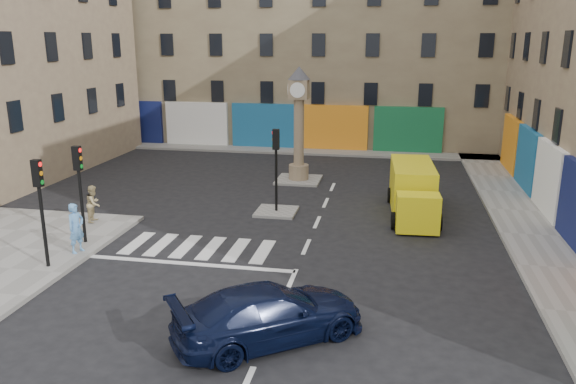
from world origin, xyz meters
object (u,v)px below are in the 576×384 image
(traffic_light_left_near, at_px, (40,196))
(traffic_light_island, at_px, (276,157))
(clock_pillar, at_px, (299,117))
(navy_sedan, at_px, (269,314))
(yellow_van, at_px, (413,190))
(pedestrian_tan, at_px, (94,204))
(pedestrian_blue, at_px, (76,228))
(traffic_light_left_far, at_px, (79,179))

(traffic_light_left_near, distance_m, traffic_light_island, 10.03)
(clock_pillar, distance_m, navy_sedan, 17.20)
(traffic_light_island, xyz_separation_m, yellow_van, (6.02, 1.06, -1.52))
(navy_sedan, distance_m, yellow_van, 12.54)
(clock_pillar, relative_size, pedestrian_tan, 3.91)
(pedestrian_blue, bearing_deg, traffic_light_island, -25.90)
(clock_pillar, relative_size, pedestrian_blue, 3.34)
(navy_sedan, bearing_deg, traffic_light_left_near, 33.44)
(navy_sedan, height_order, pedestrian_tan, pedestrian_tan)
(traffic_light_island, distance_m, pedestrian_blue, 8.91)
(traffic_light_left_near, relative_size, clock_pillar, 0.61)
(traffic_light_left_far, distance_m, traffic_light_island, 8.30)
(traffic_light_left_near, distance_m, traffic_light_left_far, 2.40)
(traffic_light_left_far, height_order, pedestrian_blue, traffic_light_left_far)
(navy_sedan, bearing_deg, clock_pillar, -29.52)
(pedestrian_tan, bearing_deg, traffic_light_island, -73.87)
(yellow_van, relative_size, pedestrian_blue, 3.31)
(traffic_light_left_near, bearing_deg, pedestrian_blue, 77.89)
(yellow_van, distance_m, pedestrian_blue, 14.14)
(yellow_van, xyz_separation_m, pedestrian_blue, (-12.02, -7.46, -0.01))
(navy_sedan, distance_m, pedestrian_blue, 9.24)
(traffic_light_island, bearing_deg, pedestrian_tan, -157.13)
(traffic_light_island, xyz_separation_m, clock_pillar, (0.00, 6.00, 0.96))
(traffic_light_left_near, xyz_separation_m, pedestrian_blue, (0.30, 1.40, -1.56))
(pedestrian_blue, bearing_deg, pedestrian_tan, 37.00)
(traffic_light_island, height_order, pedestrian_blue, traffic_light_island)
(navy_sedan, relative_size, pedestrian_tan, 3.27)
(navy_sedan, bearing_deg, pedestrian_blue, 24.62)
(traffic_light_left_far, xyz_separation_m, navy_sedan, (8.40, -5.45, -1.88))
(traffic_light_left_near, relative_size, yellow_van, 0.61)
(traffic_light_left_near, bearing_deg, yellow_van, 35.72)
(traffic_light_left_far, xyz_separation_m, yellow_van, (12.32, 6.46, -1.55))
(yellow_van, bearing_deg, pedestrian_blue, -151.16)
(yellow_van, height_order, pedestrian_tan, yellow_van)
(traffic_light_left_far, bearing_deg, yellow_van, 27.67)
(pedestrian_tan, bearing_deg, clock_pillar, -45.31)
(clock_pillar, height_order, pedestrian_tan, clock_pillar)
(traffic_light_left_near, relative_size, navy_sedan, 0.73)
(traffic_light_left_near, relative_size, traffic_light_left_far, 1.00)
(clock_pillar, xyz_separation_m, navy_sedan, (2.10, -16.84, -2.81))
(traffic_light_left_near, distance_m, pedestrian_blue, 2.12)
(traffic_light_left_near, xyz_separation_m, navy_sedan, (8.40, -3.05, -1.88))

